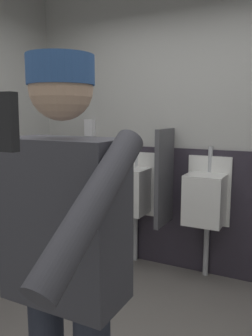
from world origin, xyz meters
name	(u,v)px	position (x,y,z in m)	size (l,w,h in m)	color
wall_back	(200,126)	(0.00, 1.70, 1.42)	(4.15, 0.12, 2.85)	#B2B2AD
wainscot_band_back	(196,211)	(0.00, 1.62, 0.60)	(3.55, 0.03, 1.21)	#2D2833
urinal_left	(132,190)	(-0.62, 1.48, 0.78)	(0.40, 0.34, 1.24)	white
urinal_middle	(206,198)	(0.13, 1.48, 0.78)	(0.40, 0.34, 1.24)	white
privacy_divider_panel	(164,177)	(-0.25, 1.41, 0.95)	(0.04, 0.40, 0.90)	#4C4C51
person	(64,251)	(0.11, -0.57, 1.02)	(0.66, 0.60, 1.73)	#2D3342
cell_phone	(3,122)	(0.37, -1.07, 1.51)	(0.06, 0.02, 0.11)	black
soap_dispenser	(90,128)	(-1.19, 1.60, 1.39)	(0.10, 0.07, 0.18)	silver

